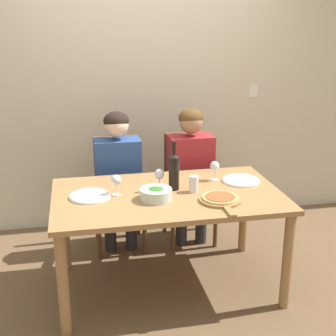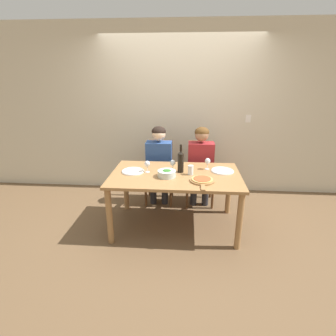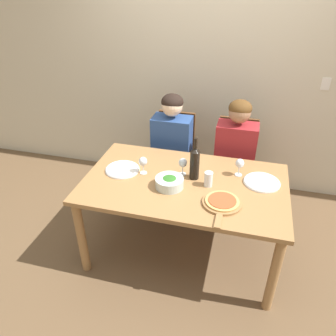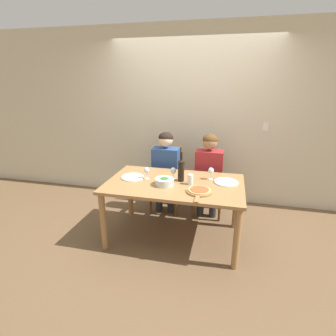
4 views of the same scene
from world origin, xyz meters
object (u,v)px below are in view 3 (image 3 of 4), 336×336
(person_man, at_px, (235,150))
(wine_glass_centre, at_px, (183,163))
(broccoli_bowl, at_px, (169,182))
(water_tumbler, at_px, (208,179))
(chair_right, at_px, (234,164))
(pizza_on_board, at_px, (222,203))
(wine_glass_right, at_px, (240,164))
(dinner_plate_right, at_px, (262,182))
(wine_glass_left, at_px, (143,162))
(dinner_plate_left, at_px, (122,169))
(person_woman, at_px, (171,142))
(chair_left, at_px, (174,156))
(wine_bottle, at_px, (195,163))

(person_man, bearing_deg, wine_glass_centre, -123.22)
(broccoli_bowl, height_order, water_tumbler, water_tumbler)
(broccoli_bowl, bearing_deg, wine_glass_centre, 72.99)
(chair_right, bearing_deg, wine_glass_centre, -118.64)
(pizza_on_board, distance_m, wine_glass_centre, 0.49)
(person_man, relative_size, wine_glass_right, 7.98)
(dinner_plate_right, bearing_deg, person_man, 114.51)
(dinner_plate_right, relative_size, wine_glass_right, 1.89)
(person_man, distance_m, wine_glass_left, 0.96)
(person_man, xyz_separation_m, dinner_plate_left, (-0.89, -0.65, 0.03))
(wine_glass_centre, bearing_deg, person_woman, 112.55)
(chair_right, bearing_deg, wine_glass_left, -132.51)
(water_tumbler, bearing_deg, chair_left, 120.20)
(wine_glass_centre, bearing_deg, wine_bottle, -15.71)
(wine_glass_centre, bearing_deg, broccoli_bowl, -107.01)
(chair_right, distance_m, wine_glass_right, 0.69)
(person_woman, xyz_separation_m, dinner_plate_left, (-0.26, -0.65, 0.03))
(person_woman, relative_size, wine_glass_left, 7.98)
(chair_right, height_order, pizza_on_board, chair_right)
(wine_glass_left, height_order, water_tumbler, wine_glass_left)
(chair_left, distance_m, dinner_plate_left, 0.85)
(wine_glass_right, bearing_deg, wine_bottle, -158.73)
(dinner_plate_left, distance_m, wine_glass_right, 0.97)
(person_man, distance_m, wine_glass_centre, 0.71)
(person_woman, bearing_deg, chair_right, 10.53)
(wine_bottle, distance_m, broccoli_bowl, 0.26)
(person_man, bearing_deg, dinner_plate_right, -65.49)
(broccoli_bowl, height_order, wine_glass_left, wine_glass_left)
(dinner_plate_left, xyz_separation_m, dinner_plate_right, (1.14, 0.10, 0.00))
(chair_right, xyz_separation_m, dinner_plate_left, (-0.89, -0.77, 0.26))
(person_man, height_order, dinner_plate_right, person_man)
(chair_right, bearing_deg, pizza_on_board, -91.25)
(person_man, bearing_deg, wine_bottle, -114.72)
(water_tumbler, bearing_deg, dinner_plate_right, 19.21)
(dinner_plate_left, relative_size, wine_glass_right, 1.89)
(person_man, distance_m, wine_glass_right, 0.50)
(person_woman, relative_size, broccoli_bowl, 5.44)
(wine_glass_centre, bearing_deg, wine_glass_left, -168.68)
(broccoli_bowl, xyz_separation_m, wine_glass_right, (0.51, 0.30, 0.06))
(wine_glass_right, height_order, water_tumbler, wine_glass_right)
(chair_right, bearing_deg, water_tumbler, -100.88)
(dinner_plate_left, bearing_deg, wine_glass_right, 10.31)
(pizza_on_board, relative_size, water_tumbler, 3.57)
(wine_bottle, distance_m, wine_glass_centre, 0.11)
(person_man, height_order, broccoli_bowl, person_man)
(person_woman, height_order, water_tumbler, person_woman)
(chair_right, relative_size, wine_glass_left, 6.31)
(wine_bottle, bearing_deg, wine_glass_right, 21.27)
(chair_left, bearing_deg, wine_glass_left, -95.63)
(wine_bottle, relative_size, wine_glass_right, 2.38)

